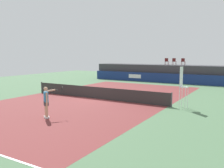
# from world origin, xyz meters

# --- Properties ---
(ground_plane) EXTENTS (48.00, 48.00, 0.00)m
(ground_plane) POSITION_xyz_m (0.00, 3.00, 0.00)
(ground_plane) COLOR #4C704C
(court_inner) EXTENTS (12.00, 22.00, 0.00)m
(court_inner) POSITION_xyz_m (0.00, 0.00, 0.00)
(court_inner) COLOR maroon
(court_inner) RESTS_ON ground
(sponsor_wall) EXTENTS (18.00, 0.22, 1.20)m
(sponsor_wall) POSITION_xyz_m (-0.01, 13.50, 0.60)
(sponsor_wall) COLOR navy
(sponsor_wall) RESTS_ON ground
(spectator_platform) EXTENTS (18.00, 2.80, 2.20)m
(spectator_platform) POSITION_xyz_m (0.00, 15.30, 1.10)
(spectator_platform) COLOR #38383D
(spectator_platform) RESTS_ON ground
(spectator_chair_far_left) EXTENTS (0.47, 0.47, 0.89)m
(spectator_chair_far_left) POSITION_xyz_m (0.91, 15.13, 2.69)
(spectator_chair_far_left) COLOR #561919
(spectator_chair_far_left) RESTS_ON spectator_platform
(spectator_chair_left) EXTENTS (0.45, 0.45, 0.89)m
(spectator_chair_left) POSITION_xyz_m (1.85, 15.33, 2.69)
(spectator_chair_left) COLOR #561919
(spectator_chair_left) RESTS_ON spectator_platform
(spectator_chair_center) EXTENTS (0.45, 0.45, 0.89)m
(spectator_chair_center) POSITION_xyz_m (2.99, 15.41, 2.69)
(spectator_chair_center) COLOR #561919
(spectator_chair_center) RESTS_ON spectator_platform
(umpire_chair) EXTENTS (0.51, 0.51, 2.76)m
(umpire_chair) POSITION_xyz_m (6.89, 0.02, 1.59)
(umpire_chair) COLOR white
(umpire_chair) RESTS_ON ground
(tennis_net) EXTENTS (12.40, 0.02, 0.95)m
(tennis_net) POSITION_xyz_m (0.00, 0.00, 0.47)
(tennis_net) COLOR #2D2D2D
(tennis_net) RESTS_ON ground
(net_post_near) EXTENTS (0.10, 0.10, 1.00)m
(net_post_near) POSITION_xyz_m (-6.20, 0.00, 0.50)
(net_post_near) COLOR #4C4C51
(net_post_near) RESTS_ON ground
(net_post_far) EXTENTS (0.10, 0.10, 1.00)m
(net_post_far) POSITION_xyz_m (6.20, 0.00, 0.50)
(net_post_far) COLOR #4C4C51
(net_post_far) RESTS_ON ground
(tennis_player) EXTENTS (0.73, 1.25, 1.77)m
(tennis_player) POSITION_xyz_m (1.03, -6.42, 0.96)
(tennis_player) COLOR white
(tennis_player) RESTS_ON court_inner
(tennis_ball) EXTENTS (0.07, 0.07, 0.07)m
(tennis_ball) POSITION_xyz_m (1.74, 1.68, 0.04)
(tennis_ball) COLOR #D8EA33
(tennis_ball) RESTS_ON court_inner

